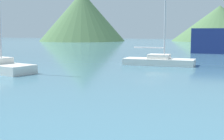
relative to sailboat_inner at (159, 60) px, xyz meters
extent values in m
cube|color=white|center=(0.00, 0.00, -0.14)|extent=(5.76, 2.11, 0.52)
cube|color=white|center=(0.00, 0.00, 0.30)|extent=(1.74, 1.46, 0.37)
cylinder|color=#BCBCC1|center=(0.43, 0.00, 4.55)|extent=(0.12, 0.12, 8.86)
cylinder|color=#BCBCC1|center=(-0.87, 0.01, 1.02)|extent=(2.58, 0.12, 0.10)
cone|color=#476B42|center=(-33.79, 57.91, 6.68)|extent=(24.82, 24.82, 14.16)
cone|color=#476B42|center=(3.81, 70.60, 4.69)|extent=(27.26, 27.26, 10.20)
camera|label=1|loc=(4.89, -25.44, 2.34)|focal=50.00mm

